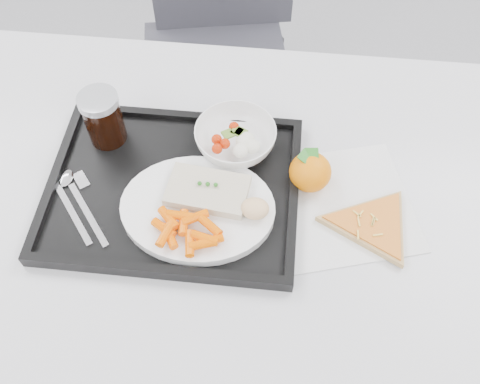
# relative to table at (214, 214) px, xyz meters

# --- Properties ---
(table) EXTENTS (1.20, 0.80, 0.75)m
(table) POSITION_rel_table_xyz_m (0.00, 0.00, 0.00)
(table) COLOR silver
(table) RESTS_ON ground
(chair) EXTENTS (0.49, 0.49, 0.93)m
(chair) POSITION_rel_table_xyz_m (-0.09, 0.72, -0.15)
(chair) COLOR #323239
(chair) RESTS_ON ground
(tray) EXTENTS (0.45, 0.35, 0.03)m
(tray) POSITION_rel_table_xyz_m (-0.07, -0.00, 0.08)
(tray) COLOR black
(tray) RESTS_ON table
(dinner_plate) EXTENTS (0.27, 0.27, 0.02)m
(dinner_plate) POSITION_rel_table_xyz_m (-0.02, -0.05, 0.09)
(dinner_plate) COLOR white
(dinner_plate) RESTS_ON tray
(fish_fillet) EXTENTS (0.15, 0.10, 0.03)m
(fish_fillet) POSITION_rel_table_xyz_m (-0.00, -0.02, 0.11)
(fish_fillet) COLOR beige
(fish_fillet) RESTS_ON dinner_plate
(bread_roll) EXTENTS (0.05, 0.04, 0.03)m
(bread_roll) POSITION_rel_table_xyz_m (0.08, -0.05, 0.12)
(bread_roll) COLOR beige
(bread_roll) RESTS_ON dinner_plate
(salad_bowl) EXTENTS (0.15, 0.15, 0.05)m
(salad_bowl) POSITION_rel_table_xyz_m (0.03, 0.10, 0.11)
(salad_bowl) COLOR white
(salad_bowl) RESTS_ON tray
(cola_glass) EXTENTS (0.07, 0.07, 0.11)m
(cola_glass) POSITION_rel_table_xyz_m (-0.22, 0.10, 0.14)
(cola_glass) COLOR black
(cola_glass) RESTS_ON tray
(cutlery) EXTENTS (0.13, 0.16, 0.01)m
(cutlery) POSITION_rel_table_xyz_m (-0.24, -0.05, 0.08)
(cutlery) COLOR silver
(cutlery) RESTS_ON tray
(napkin) EXTENTS (0.31, 0.30, 0.00)m
(napkin) POSITION_rel_table_xyz_m (0.23, 0.00, 0.07)
(napkin) COLOR silver
(napkin) RESTS_ON table
(tangerine) EXTENTS (0.10, 0.10, 0.07)m
(tangerine) POSITION_rel_table_xyz_m (0.17, 0.04, 0.10)
(tangerine) COLOR #F16700
(tangerine) RESTS_ON napkin
(pizza_slice) EXTENTS (0.21, 0.21, 0.02)m
(pizza_slice) POSITION_rel_table_xyz_m (0.29, -0.04, 0.08)
(pizza_slice) COLOR tan
(pizza_slice) RESTS_ON napkin
(carrot_pile) EXTENTS (0.13, 0.09, 0.02)m
(carrot_pile) POSITION_rel_table_xyz_m (-0.03, -0.11, 0.11)
(carrot_pile) COLOR #F35E00
(carrot_pile) RESTS_ON dinner_plate
(salad_contents) EXTENTS (0.09, 0.08, 0.02)m
(salad_contents) POSITION_rel_table_xyz_m (0.04, 0.09, 0.12)
(salad_contents) COLOR #B32405
(salad_contents) RESTS_ON salad_bowl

